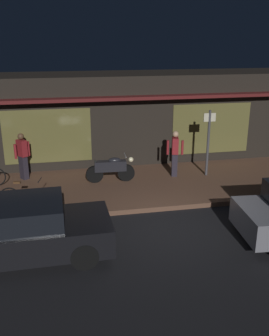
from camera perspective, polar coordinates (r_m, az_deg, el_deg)
name	(u,v)px	position (r m, az deg, el deg)	size (l,w,h in m)	color
ground_plane	(167,227)	(10.67, 4.88, -8.82)	(60.00, 60.00, 0.00)	black
sidewalk_slab	(143,185)	(13.28, 1.35, -2.62)	(18.00, 4.00, 0.15)	brown
storefront_building	(126,117)	(15.99, -1.25, 7.58)	(18.00, 3.30, 3.60)	black
motorcycle	(111,168)	(13.28, -3.48, -0.03)	(1.70, 0.55, 0.97)	black
bicycle_parked	(27,197)	(11.68, -15.80, -4.21)	(1.63, 0.48, 0.91)	black
person_photographer	(23,155)	(13.98, -16.39, 1.84)	(0.55, 0.44, 1.67)	#28232D
person_bystander	(175,153)	(13.80, 6.05, 2.30)	(0.61, 0.42, 1.67)	#28232D
sign_post	(208,139)	(13.91, 10.98, 4.26)	(0.44, 0.09, 2.40)	#47474C
parked_car_near	(21,230)	(9.37, -16.63, -8.94)	(4.12, 1.83, 1.42)	black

